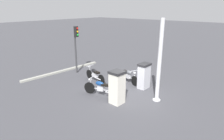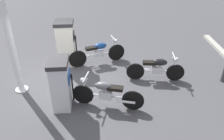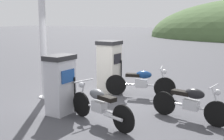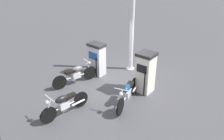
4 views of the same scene
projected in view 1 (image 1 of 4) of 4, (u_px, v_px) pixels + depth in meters
ground_plane at (128, 93)px, 10.83m from camera, size 120.00×120.00×0.00m
fuel_pump_near at (144, 76)px, 11.36m from camera, size 0.60×0.77×1.51m
fuel_pump_far at (117, 87)px, 9.51m from camera, size 0.72×0.69×1.70m
motorcycle_near_pump at (128, 75)px, 12.32m from camera, size 2.00×0.84×0.95m
motorcycle_far_pump at (101, 88)px, 10.41m from camera, size 2.13×0.74×0.97m
motorcycle_extra at (95, 74)px, 12.55m from camera, size 1.92×0.64×0.94m
roadside_traffic_light at (76, 41)px, 13.56m from camera, size 0.40×0.29×3.36m
canopy_support_pole at (159, 63)px, 9.44m from camera, size 0.40×0.40×4.15m
road_edge_kerb at (63, 71)px, 14.51m from camera, size 0.63×6.34×0.12m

